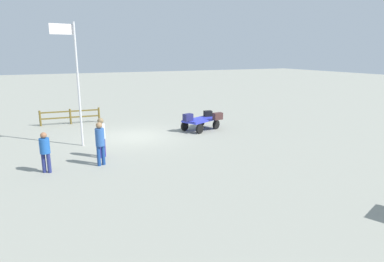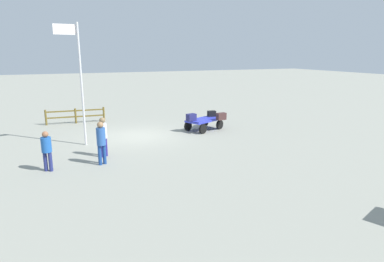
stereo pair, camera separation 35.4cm
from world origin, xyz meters
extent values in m
plane|color=gray|center=(0.00, 0.00, 0.00)|extent=(120.00, 120.00, 0.00)
cube|color=#3039C7|center=(-3.86, 0.02, 0.59)|extent=(2.42, 1.89, 0.10)
cube|color=#3039C7|center=(-2.92, 0.45, 0.59)|extent=(0.50, 0.96, 0.10)
cylinder|color=black|center=(-3.40, 0.85, 0.27)|extent=(0.54, 0.33, 0.54)
cylinder|color=black|center=(-2.94, -0.17, 0.27)|extent=(0.54, 0.33, 0.54)
cylinder|color=black|center=(-4.79, 0.21, 0.27)|extent=(0.54, 0.33, 0.54)
cylinder|color=black|center=(-4.32, -0.80, 0.27)|extent=(0.54, 0.33, 0.54)
cube|color=#432928|center=(-4.67, 0.60, 0.84)|extent=(0.57, 0.35, 0.40)
cube|color=black|center=(-4.63, -0.55, 0.81)|extent=(0.50, 0.37, 0.33)
cube|color=navy|center=(-2.98, 0.21, 0.84)|extent=(0.59, 0.47, 0.40)
cylinder|color=navy|center=(2.18, 2.91, 0.41)|extent=(0.14, 0.14, 0.82)
cylinder|color=navy|center=(2.35, 3.02, 0.41)|extent=(0.14, 0.14, 0.82)
cylinder|color=silver|center=(2.26, 2.96, 1.14)|extent=(0.46, 0.46, 0.65)
sphere|color=olive|center=(2.26, 2.96, 1.59)|extent=(0.25, 0.25, 0.25)
cylinder|color=navy|center=(2.40, 3.97, 0.40)|extent=(0.14, 0.14, 0.81)
cylinder|color=navy|center=(2.59, 4.04, 0.40)|extent=(0.14, 0.14, 0.81)
cylinder|color=#2C57A1|center=(2.49, 4.00, 1.15)|extent=(0.45, 0.45, 0.69)
sphere|color=#95704B|center=(2.49, 4.00, 1.62)|extent=(0.25, 0.25, 0.25)
cylinder|color=navy|center=(4.40, 4.04, 0.38)|extent=(0.14, 0.14, 0.75)
cylinder|color=navy|center=(4.57, 3.95, 0.38)|extent=(0.14, 0.14, 0.75)
cylinder|color=#1E56AA|center=(4.49, 4.00, 1.03)|extent=(0.50, 0.50, 0.57)
sphere|color=#936041|center=(4.49, 4.00, 1.43)|extent=(0.22, 0.22, 0.22)
cylinder|color=silver|center=(2.79, 0.68, 2.86)|extent=(0.10, 0.10, 5.71)
cube|color=white|center=(3.34, 0.68, 5.38)|extent=(0.99, 0.15, 0.46)
cylinder|color=brown|center=(1.10, -4.71, 0.48)|extent=(0.12, 0.12, 0.95)
cylinder|color=brown|center=(2.83, -4.83, 0.48)|extent=(0.12, 0.12, 0.95)
cylinder|color=brown|center=(4.56, -4.95, 0.48)|extent=(0.12, 0.12, 0.95)
cube|color=brown|center=(2.83, -4.83, 0.81)|extent=(3.47, 0.31, 0.08)
cube|color=brown|center=(2.83, -4.83, 0.43)|extent=(3.47, 0.31, 0.08)
camera|label=1|loc=(4.50, 16.97, 4.37)|focal=31.22mm
camera|label=2|loc=(4.18, 17.12, 4.37)|focal=31.22mm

